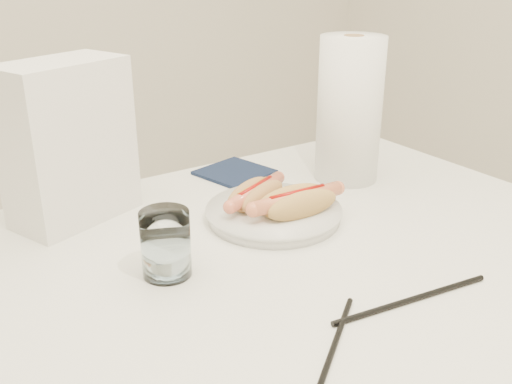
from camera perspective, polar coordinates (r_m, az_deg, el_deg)
table at (r=0.92m, az=-0.48°, el=-9.75°), size 1.20×0.80×0.75m
plate at (r=1.01m, az=1.73°, el=-2.22°), size 0.29×0.29×0.02m
hotdog_left at (r=1.01m, az=-0.04°, el=-0.29°), size 0.15×0.11×0.04m
hotdog_right at (r=0.98m, az=4.02°, el=-1.01°), size 0.17×0.07×0.05m
water_glass at (r=0.83m, az=-8.77°, el=-5.00°), size 0.07×0.07×0.10m
chopstick_near at (r=0.70m, az=7.31°, el=-15.40°), size 0.19×0.15×0.01m
chopstick_far at (r=0.81m, az=14.93°, el=-10.06°), size 0.25×0.04×0.01m
napkin_box at (r=1.02m, az=-17.83°, el=4.61°), size 0.23×0.18×0.27m
navy_napkin at (r=1.21m, az=-2.10°, el=1.93°), size 0.16×0.16×0.01m
paper_towel_roll at (r=1.16m, az=9.08°, el=7.89°), size 0.15×0.15×0.28m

